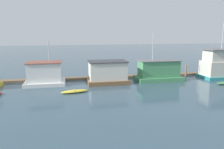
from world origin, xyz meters
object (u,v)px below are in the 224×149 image
(houseboat_brown, at_px, (108,72))
(houseboat_teal, at_px, (218,65))
(dinghy_yellow, at_px, (75,91))
(mooring_post_centre, at_px, (186,70))
(houseboat_white, at_px, (45,74))
(houseboat_green, at_px, (159,71))

(houseboat_brown, distance_m, houseboat_teal, 19.19)
(dinghy_yellow, distance_m, mooring_post_centre, 21.18)
(houseboat_white, relative_size, houseboat_teal, 0.70)
(houseboat_teal, bearing_deg, houseboat_green, 179.66)
(dinghy_yellow, bearing_deg, houseboat_white, 127.63)
(mooring_post_centre, bearing_deg, houseboat_white, -175.75)
(houseboat_white, xyz_separation_m, dinghy_yellow, (4.16, -5.40, -1.42))
(houseboat_white, xyz_separation_m, houseboat_brown, (9.34, -0.84, 0.04))
(houseboat_green, xyz_separation_m, dinghy_yellow, (-13.56, -4.62, -1.34))
(dinghy_yellow, bearing_deg, houseboat_brown, 41.37)
(houseboat_white, relative_size, dinghy_yellow, 1.75)
(houseboat_green, relative_size, mooring_post_centre, 3.89)
(houseboat_brown, bearing_deg, dinghy_yellow, -138.63)
(houseboat_white, height_order, houseboat_green, houseboat_green)
(houseboat_white, relative_size, mooring_post_centre, 3.28)
(houseboat_green, distance_m, dinghy_yellow, 14.39)
(dinghy_yellow, xyz_separation_m, mooring_post_centre, (19.91, 7.19, 0.81))
(houseboat_white, bearing_deg, dinghy_yellow, -52.37)
(houseboat_white, relative_size, houseboat_brown, 1.04)
(houseboat_green, relative_size, houseboat_teal, 0.83)
(houseboat_green, distance_m, houseboat_teal, 10.82)
(houseboat_brown, height_order, mooring_post_centre, houseboat_brown)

